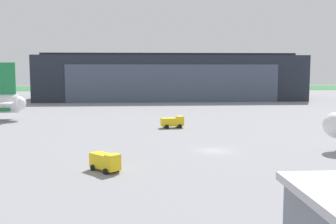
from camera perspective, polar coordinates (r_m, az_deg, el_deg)
ground_plane at (r=62.50m, az=6.49°, el=-5.35°), size 440.00×440.00×0.00m
grass_field_strip at (r=245.85m, az=-1.37°, el=3.35°), size 440.00×56.00×0.08m
maintenance_hangar at (r=164.86m, az=0.19°, el=4.88°), size 99.54×38.40×17.99m
baggage_tug at (r=50.46m, az=-8.71°, el=-6.78°), size 4.06×4.31×2.29m
ops_van at (r=84.94m, az=0.65°, el=-1.38°), size 4.87×2.78×2.39m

